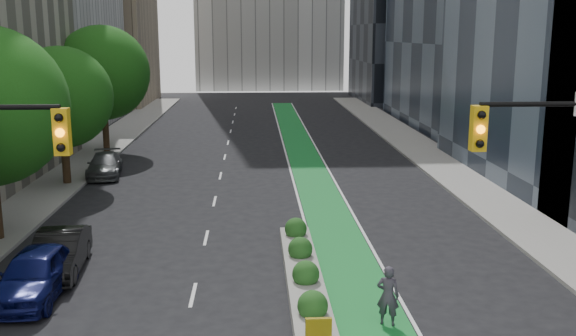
{
  "coord_description": "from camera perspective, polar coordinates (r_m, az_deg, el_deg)",
  "views": [
    {
      "loc": [
        -0.44,
        -13.81,
        8.38
      ],
      "look_at": [
        0.93,
        11.79,
        3.0
      ],
      "focal_mm": 40.0,
      "sensor_mm": 36.0,
      "label": 1
    }
  ],
  "objects": [
    {
      "name": "tree_far",
      "position": [
        47.09,
        -16.18,
        8.12
      ],
      "size": [
        6.6,
        6.6,
        9.0
      ],
      "color": "black",
      "rests_on": "ground"
    },
    {
      "name": "parked_car_left_mid",
      "position": [
        24.4,
        -19.67,
        -7.1
      ],
      "size": [
        1.94,
        4.63,
        1.49
      ],
      "primitive_type": "imported",
      "rotation": [
        0.0,
        0.0,
        0.08
      ],
      "color": "black",
      "rests_on": "ground"
    },
    {
      "name": "cyclist",
      "position": [
        19.24,
        8.87,
        -11.14
      ],
      "size": [
        0.77,
        0.63,
        1.82
      ],
      "primitive_type": "imported",
      "rotation": [
        0.0,
        0.0,
        2.8
      ],
      "color": "#36333D",
      "rests_on": "ground"
    },
    {
      "name": "parked_car_left_near",
      "position": [
        22.46,
        -21.56,
        -8.73
      ],
      "size": [
        1.98,
        4.74,
        1.6
      ],
      "primitive_type": "imported",
      "rotation": [
        0.0,
        0.0,
        -0.02
      ],
      "color": "#0B1047",
      "rests_on": "ground"
    },
    {
      "name": "tree_midfar",
      "position": [
        37.49,
        -19.51,
        5.92
      ],
      "size": [
        5.6,
        5.6,
        7.76
      ],
      "color": "black",
      "rests_on": "ground"
    },
    {
      "name": "median_planter",
      "position": [
        22.39,
        1.37,
        -9.1
      ],
      "size": [
        1.2,
        10.26,
        1.1
      ],
      "color": "gray",
      "rests_on": "ground"
    },
    {
      "name": "parked_car_left_far",
      "position": [
        39.96,
        -15.99,
        0.27
      ],
      "size": [
        2.47,
        4.85,
        1.35
      ],
      "primitive_type": "imported",
      "rotation": [
        0.0,
        0.0,
        0.13
      ],
      "color": "#4E5153",
      "rests_on": "ground"
    },
    {
      "name": "sidewalk_left",
      "position": [
        41.28,
        -18.96,
        -0.41
      ],
      "size": [
        3.6,
        90.0,
        0.15
      ],
      "primitive_type": "cube",
      "color": "gray",
      "rests_on": "ground"
    },
    {
      "name": "sidewalk_right",
      "position": [
        41.53,
        14.15,
        -0.05
      ],
      "size": [
        3.6,
        90.0,
        0.15
      ],
      "primitive_type": "cube",
      "color": "gray",
      "rests_on": "ground"
    },
    {
      "name": "bike_lane_paint",
      "position": [
        44.74,
        1.41,
        1.06
      ],
      "size": [
        2.2,
        70.0,
        0.01
      ],
      "primitive_type": "cube",
      "color": "#167B2F",
      "rests_on": "ground"
    }
  ]
}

